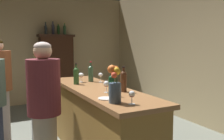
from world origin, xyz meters
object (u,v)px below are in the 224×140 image
(display_bottle_midright, at_px, (65,29))
(wine_glass_mid, at_px, (101,75))
(wine_bottle_riesling, at_px, (76,75))
(display_bottle_center, at_px, (58,29))
(patron_near_entrance, at_px, (41,97))
(cheese_plate, at_px, (106,99))
(flower_arrangement, at_px, (115,85))
(wine_bottle_chardonnay, at_px, (111,84))
(display_bottle_left, at_px, (46,29))
(wine_bottle_syrah, at_px, (91,73))
(wine_glass_spare, at_px, (132,95))
(display_cabinet, at_px, (57,68))
(wine_glass_front, at_px, (106,84))
(wine_bottle_malbec, at_px, (124,80))
(wine_glass_rear, at_px, (81,75))
(bar_counter, at_px, (99,123))
(patron_tall, at_px, (44,109))
(display_bottle_midleft, at_px, (53,29))

(display_bottle_midright, bearing_deg, wine_glass_mid, -96.16)
(wine_bottle_riesling, distance_m, display_bottle_center, 3.13)
(patron_near_entrance, bearing_deg, cheese_plate, -42.43)
(wine_bottle_riesling, height_order, flower_arrangement, flower_arrangement)
(wine_bottle_chardonnay, xyz_separation_m, display_bottle_left, (0.12, 3.90, 0.82))
(flower_arrangement, relative_size, patron_near_entrance, 0.25)
(wine_bottle_syrah, relative_size, display_bottle_midright, 1.01)
(wine_glass_spare, distance_m, patron_near_entrance, 1.57)
(wine_glass_mid, bearing_deg, patron_near_entrance, 175.19)
(display_cabinet, height_order, wine_glass_front, display_cabinet)
(wine_bottle_chardonnay, xyz_separation_m, patron_near_entrance, (-0.58, 1.00, -0.29))
(wine_bottle_malbec, height_order, wine_glass_rear, wine_bottle_malbec)
(bar_counter, xyz_separation_m, patron_near_entrance, (-0.65, 0.48, 0.33))
(patron_tall, bearing_deg, display_bottle_midright, 29.49)
(wine_bottle_malbec, distance_m, wine_bottle_syrah, 0.92)
(display_bottle_left, bearing_deg, display_bottle_center, 0.00)
(wine_glass_spare, distance_m, display_bottle_left, 4.42)
(wine_bottle_malbec, xyz_separation_m, display_bottle_midright, (0.38, 3.76, 0.81))
(bar_counter, distance_m, wine_glass_mid, 0.76)
(display_cabinet, xyz_separation_m, wine_bottle_riesling, (-0.48, -2.98, 0.18))
(wine_bottle_chardonnay, height_order, wine_glass_mid, wine_bottle_chardonnay)
(wine_bottle_riesling, height_order, patron_tall, patron_tall)
(patron_near_entrance, bearing_deg, wine_bottle_syrah, 29.84)
(wine_glass_rear, xyz_separation_m, patron_tall, (-0.73, -0.87, -0.22))
(bar_counter, bearing_deg, wine_glass_rear, 94.49)
(wine_bottle_malbec, distance_m, wine_glass_rear, 0.96)
(wine_bottle_riesling, xyz_separation_m, display_bottle_center, (0.54, 2.98, 0.82))
(bar_counter, relative_size, display_cabinet, 1.30)
(wine_bottle_riesling, relative_size, wine_glass_mid, 2.11)
(wine_glass_front, relative_size, display_bottle_midright, 0.46)
(wine_glass_mid, bearing_deg, wine_bottle_riesling, -179.25)
(flower_arrangement, xyz_separation_m, patron_near_entrance, (-0.46, 1.31, -0.34))
(wine_bottle_riesling, relative_size, wine_glass_rear, 2.12)
(display_cabinet, relative_size, wine_glass_rear, 12.67)
(wine_glass_rear, relative_size, display_bottle_midright, 0.46)
(wine_bottle_riesling, bearing_deg, patron_near_entrance, 170.77)
(wine_glass_front, height_order, flower_arrangement, flower_arrangement)
(wine_bottle_chardonnay, relative_size, display_bottle_midright, 0.92)
(wine_glass_front, bearing_deg, wine_bottle_riesling, 99.60)
(wine_bottle_riesling, height_order, cheese_plate, wine_bottle_riesling)
(wine_bottle_malbec, xyz_separation_m, display_bottle_center, (0.21, 3.76, 0.81))
(wine_bottle_malbec, xyz_separation_m, patron_tall, (-0.94, 0.06, -0.26))
(wine_bottle_riesling, distance_m, wine_glass_mid, 0.39)
(display_cabinet, height_order, wine_bottle_malbec, display_cabinet)
(display_bottle_left, bearing_deg, patron_tall, -102.63)
(wine_bottle_malbec, relative_size, wine_glass_rear, 2.17)
(display_bottle_left, bearing_deg, display_bottle_midleft, 0.00)
(display_bottle_left, bearing_deg, wine_glass_rear, -91.93)
(wine_bottle_chardonnay, bearing_deg, display_bottle_center, 83.45)
(display_cabinet, distance_m, wine_bottle_chardonnay, 3.92)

